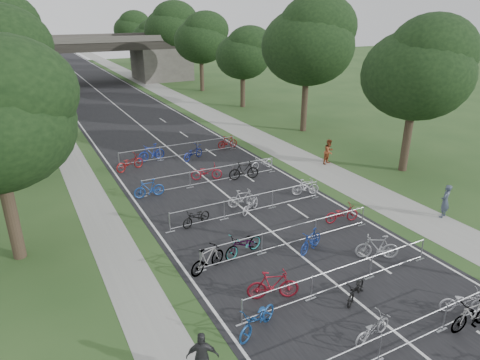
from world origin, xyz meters
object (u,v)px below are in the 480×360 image
object	(u,v)px
overpass_bridge	(87,60)
pedestrian_c	(203,357)
pedestrian_a	(445,201)
pedestrian_b	(329,152)

from	to	relation	value
overpass_bridge	pedestrian_c	xyz separation A→B (m)	(-6.80, -59.38, -2.68)
pedestrian_a	pedestrian_c	bearing A→B (deg)	-5.85
pedestrian_a	pedestrian_b	bearing A→B (deg)	-110.07
pedestrian_b	pedestrian_c	bearing A→B (deg)	-158.33
pedestrian_a	pedestrian_b	size ratio (longest dim) A/B	1.03
pedestrian_a	pedestrian_b	xyz separation A→B (m)	(0.00, 9.87, -0.02)
overpass_bridge	pedestrian_a	xyz separation A→B (m)	(9.20, -55.33, -2.59)
overpass_bridge	pedestrian_a	bearing A→B (deg)	-80.56
overpass_bridge	pedestrian_a	size ratio (longest dim) A/B	16.42
overpass_bridge	pedestrian_c	bearing A→B (deg)	-96.53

